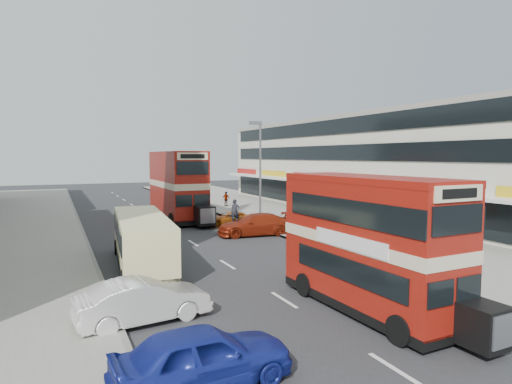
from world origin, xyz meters
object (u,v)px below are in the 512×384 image
cyclist (235,218)px  car_left_near (203,356)px  bus_second (178,186)px  car_right_b (228,219)px  street_lamp (259,165)px  pedestrian_near (309,224)px  car_right_a (255,225)px  car_left_front (143,301)px  pedestrian_far (226,199)px  bus_main (368,243)px  coach (142,239)px

cyclist → car_left_near: bearing=-108.0°
bus_second → car_right_b: bus_second is taller
street_lamp → pedestrian_near: street_lamp is taller
car_right_b → car_right_a: bearing=7.2°
car_left_front → pedestrian_far: 32.34m
pedestrian_far → car_left_near: bearing=-122.4°
bus_main → pedestrian_near: size_ratio=5.34×
bus_main → bus_second: size_ratio=0.82×
bus_second → car_right_a: 9.91m
street_lamp → car_left_near: bearing=-118.6°
car_right_b → pedestrian_near: 7.93m
street_lamp → bus_second: (-4.85, 5.99, -1.80)m
bus_main → car_right_a: 15.37m
street_lamp → pedestrian_far: size_ratio=5.21×
street_lamp → pedestrian_far: street_lamp is taller
bus_main → coach: 11.40m
coach → bus_second: bearing=74.0°
bus_second → cyclist: 6.81m
car_right_a → pedestrian_near: (2.89, -2.45, 0.18)m
bus_main → bus_second: bus_second is taller
coach → cyclist: size_ratio=4.16×
car_left_near → car_left_front: car_left_near is taller
car_left_near → cyclist: cyclist is taller
coach → pedestrian_near: size_ratio=5.79×
street_lamp → car_right_b: 4.98m
coach → car_left_front: bearing=-94.9°
car_left_front → car_right_a: bearing=-45.0°
car_left_near → bus_main: bearing=-73.7°
car_right_a → car_right_b: bearing=-171.2°
coach → car_left_near: 12.03m
pedestrian_far → cyclist: bearing=-118.5°
bus_main → car_right_b: size_ratio=2.21×
car_right_b → pedestrian_far: bearing=166.0°
car_right_b → pedestrian_near: pedestrian_near is taller
car_right_a → pedestrian_far: (4.09, 16.31, 0.17)m
coach → car_right_a: size_ratio=1.76×
bus_main → pedestrian_near: 13.81m
street_lamp → bus_main: 18.91m
bus_main → pedestrian_far: (6.63, 31.37, -1.51)m
street_lamp → car_right_a: 5.45m
car_left_front → cyclist: bearing=-38.4°
street_lamp → pedestrian_far: 13.86m
car_left_near → pedestrian_near: size_ratio=2.76×
car_left_front → pedestrian_far: bearing=-32.9°
car_left_near → car_right_b: size_ratio=1.15×
coach → car_right_b: size_ratio=2.40×
car_left_near → car_right_b: (9.33, 22.39, -0.21)m
car_right_a → pedestrian_far: bearing=173.6°
bus_main → bus_second: 24.24m
bus_main → car_left_front: size_ratio=1.93×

